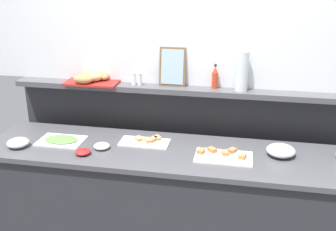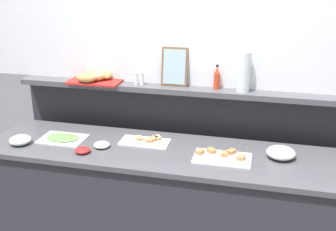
{
  "view_description": "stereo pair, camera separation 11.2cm",
  "coord_description": "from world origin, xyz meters",
  "px_view_note": "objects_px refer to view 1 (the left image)",
  "views": [
    {
      "loc": [
        0.4,
        -2.38,
        2.03
      ],
      "look_at": [
        -0.08,
        0.1,
        1.09
      ],
      "focal_mm": 43.12,
      "sensor_mm": 36.0,
      "label": 1
    },
    {
      "loc": [
        0.51,
        -2.36,
        2.03
      ],
      "look_at": [
        -0.08,
        0.1,
        1.09
      ],
      "focal_mm": 43.12,
      "sensor_mm": 36.0,
      "label": 2
    }
  ],
  "objects_px": {
    "sandwich_platter_rear": "(146,141)",
    "hot_sauce_bottle": "(215,78)",
    "salt_shaker": "(134,79)",
    "water_carafe": "(242,71)",
    "cold_cuts_platter": "(61,140)",
    "glass_bowl_medium": "(281,151)",
    "bread_basket": "(92,78)",
    "glass_bowl_large": "(18,143)",
    "framed_picture": "(172,67)",
    "sandwich_platter_side": "(223,156)",
    "condiment_bowl_dark": "(83,152)",
    "condiment_bowl_red": "(102,146)",
    "pepper_shaker": "(140,79)"
  },
  "relations": [
    {
      "from": "sandwich_platter_rear",
      "to": "hot_sauce_bottle",
      "type": "xyz_separation_m",
      "value": [
        0.43,
        0.33,
        0.39
      ]
    },
    {
      "from": "salt_shaker",
      "to": "water_carafe",
      "type": "distance_m",
      "value": 0.79
    },
    {
      "from": "cold_cuts_platter",
      "to": "glass_bowl_medium",
      "type": "height_order",
      "value": "glass_bowl_medium"
    },
    {
      "from": "bread_basket",
      "to": "hot_sauce_bottle",
      "type": "bearing_deg",
      "value": 1.9
    },
    {
      "from": "glass_bowl_large",
      "to": "framed_picture",
      "type": "xyz_separation_m",
      "value": [
        0.96,
        0.58,
        0.44
      ]
    },
    {
      "from": "hot_sauce_bottle",
      "to": "sandwich_platter_side",
      "type": "bearing_deg",
      "value": -76.95
    },
    {
      "from": "sandwich_platter_side",
      "to": "condiment_bowl_dark",
      "type": "bearing_deg",
      "value": -171.56
    },
    {
      "from": "condiment_bowl_dark",
      "to": "hot_sauce_bottle",
      "type": "xyz_separation_m",
      "value": [
        0.79,
        0.59,
        0.38
      ]
    },
    {
      "from": "sandwich_platter_side",
      "to": "condiment_bowl_dark",
      "type": "distance_m",
      "value": 0.91
    },
    {
      "from": "sandwich_platter_rear",
      "to": "hot_sauce_bottle",
      "type": "bearing_deg",
      "value": 37.56
    },
    {
      "from": "bread_basket",
      "to": "sandwich_platter_side",
      "type": "bearing_deg",
      "value": -22.51
    },
    {
      "from": "framed_picture",
      "to": "hot_sauce_bottle",
      "type": "bearing_deg",
      "value": -2.74
    },
    {
      "from": "hot_sauce_bottle",
      "to": "water_carafe",
      "type": "xyz_separation_m",
      "value": [
        0.19,
        -0.02,
        0.06
      ]
    },
    {
      "from": "condiment_bowl_dark",
      "to": "framed_picture",
      "type": "relative_size",
      "value": 0.36
    },
    {
      "from": "sandwich_platter_rear",
      "to": "cold_cuts_platter",
      "type": "xyz_separation_m",
      "value": [
        -0.59,
        -0.09,
        -0.0
      ]
    },
    {
      "from": "salt_shaker",
      "to": "framed_picture",
      "type": "height_order",
      "value": "framed_picture"
    },
    {
      "from": "condiment_bowl_dark",
      "to": "salt_shaker",
      "type": "relative_size",
      "value": 1.16
    },
    {
      "from": "water_carafe",
      "to": "salt_shaker",
      "type": "bearing_deg",
      "value": 180.0
    },
    {
      "from": "condiment_bowl_red",
      "to": "hot_sauce_bottle",
      "type": "xyz_separation_m",
      "value": [
        0.7,
        0.48,
        0.38
      ]
    },
    {
      "from": "cold_cuts_platter",
      "to": "bread_basket",
      "type": "relative_size",
      "value": 0.79
    },
    {
      "from": "sandwich_platter_rear",
      "to": "condiment_bowl_red",
      "type": "distance_m",
      "value": 0.31
    },
    {
      "from": "condiment_bowl_red",
      "to": "water_carafe",
      "type": "bearing_deg",
      "value": 27.31
    },
    {
      "from": "condiment_bowl_red",
      "to": "pepper_shaker",
      "type": "distance_m",
      "value": 0.59
    },
    {
      "from": "glass_bowl_medium",
      "to": "salt_shaker",
      "type": "height_order",
      "value": "salt_shaker"
    },
    {
      "from": "pepper_shaker",
      "to": "framed_picture",
      "type": "xyz_separation_m",
      "value": [
        0.24,
        0.04,
        0.1
      ]
    },
    {
      "from": "bread_basket",
      "to": "water_carafe",
      "type": "bearing_deg",
      "value": 0.37
    },
    {
      "from": "pepper_shaker",
      "to": "glass_bowl_medium",
      "type": "bearing_deg",
      "value": -18.47
    },
    {
      "from": "condiment_bowl_red",
      "to": "sandwich_platter_side",
      "type": "bearing_deg",
      "value": 1.88
    },
    {
      "from": "cold_cuts_platter",
      "to": "pepper_shaker",
      "type": "height_order",
      "value": "pepper_shaker"
    },
    {
      "from": "pepper_shaker",
      "to": "water_carafe",
      "type": "relative_size",
      "value": 0.31
    },
    {
      "from": "sandwich_platter_side",
      "to": "salt_shaker",
      "type": "distance_m",
      "value": 0.9
    },
    {
      "from": "bread_basket",
      "to": "water_carafe",
      "type": "distance_m",
      "value": 1.11
    },
    {
      "from": "condiment_bowl_dark",
      "to": "water_carafe",
      "type": "height_order",
      "value": "water_carafe"
    },
    {
      "from": "glass_bowl_medium",
      "to": "framed_picture",
      "type": "bearing_deg",
      "value": 154.11
    },
    {
      "from": "cold_cuts_platter",
      "to": "condiment_bowl_dark",
      "type": "bearing_deg",
      "value": -35.78
    },
    {
      "from": "cold_cuts_platter",
      "to": "water_carafe",
      "type": "height_order",
      "value": "water_carafe"
    },
    {
      "from": "glass_bowl_medium",
      "to": "framed_picture",
      "type": "distance_m",
      "value": 0.97
    },
    {
      "from": "glass_bowl_medium",
      "to": "hot_sauce_bottle",
      "type": "distance_m",
      "value": 0.7
    },
    {
      "from": "sandwich_platter_rear",
      "to": "glass_bowl_medium",
      "type": "xyz_separation_m",
      "value": [
        0.9,
        -0.03,
        0.02
      ]
    },
    {
      "from": "cold_cuts_platter",
      "to": "sandwich_platter_rear",
      "type": "bearing_deg",
      "value": 8.91
    },
    {
      "from": "framed_picture",
      "to": "glass_bowl_large",
      "type": "bearing_deg",
      "value": -148.96
    },
    {
      "from": "hot_sauce_bottle",
      "to": "bread_basket",
      "type": "distance_m",
      "value": 0.92
    },
    {
      "from": "hot_sauce_bottle",
      "to": "pepper_shaker",
      "type": "relative_size",
      "value": 2.02
    },
    {
      "from": "salt_shaker",
      "to": "bread_basket",
      "type": "distance_m",
      "value": 0.33
    },
    {
      "from": "glass_bowl_large",
      "to": "framed_picture",
      "type": "distance_m",
      "value": 1.2
    },
    {
      "from": "sandwich_platter_rear",
      "to": "salt_shaker",
      "type": "distance_m",
      "value": 0.5
    },
    {
      "from": "cold_cuts_platter",
      "to": "bread_basket",
      "type": "bearing_deg",
      "value": 75.93
    },
    {
      "from": "hot_sauce_bottle",
      "to": "salt_shaker",
      "type": "xyz_separation_m",
      "value": [
        -0.6,
        -0.02,
        -0.03
      ]
    },
    {
      "from": "bread_basket",
      "to": "cold_cuts_platter",
      "type": "bearing_deg",
      "value": -104.07
    },
    {
      "from": "sandwich_platter_side",
      "to": "hot_sauce_bottle",
      "type": "bearing_deg",
      "value": 103.05
    }
  ]
}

